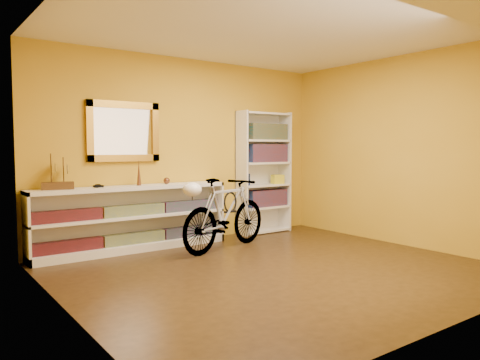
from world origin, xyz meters
TOP-DOWN VIEW (x-y plane):
  - floor at (0.00, 0.00)m, footprint 4.50×4.00m
  - ceiling at (0.00, 0.00)m, footprint 4.50×4.00m
  - back_wall at (0.00, 2.00)m, footprint 4.50×0.01m
  - left_wall at (-2.25, 0.00)m, footprint 0.01×4.00m
  - right_wall at (2.25, 0.00)m, footprint 0.01×4.00m
  - gilt_mirror at (-0.95, 1.97)m, footprint 0.98×0.06m
  - wall_socket at (0.90, 1.99)m, footprint 0.09×0.02m
  - console_unit at (-0.90, 1.81)m, footprint 2.60×0.35m
  - cd_row_lower at (-0.90, 1.79)m, footprint 2.50×0.13m
  - cd_row_upper at (-0.90, 1.79)m, footprint 2.50×0.13m
  - model_ship at (-1.83, 1.81)m, footprint 0.38×0.20m
  - toy_car at (-1.35, 1.81)m, footprint 0.00×0.01m
  - bronze_ornament at (-0.82, 1.81)m, footprint 0.06×0.06m
  - decorative_orb at (-0.42, 1.81)m, footprint 0.09×0.09m
  - bookcase at (1.30, 1.84)m, footprint 0.90×0.30m
  - book_row_a at (1.35, 1.84)m, footprint 0.70×0.22m
  - book_row_b at (1.35, 1.84)m, footprint 0.70×0.22m
  - book_row_c at (1.35, 1.84)m, footprint 0.70×0.22m
  - travel_mug at (0.96, 1.82)m, footprint 0.08×0.08m
  - red_tin at (1.10, 1.87)m, footprint 0.19×0.19m
  - yellow_bag at (1.55, 1.80)m, footprint 0.20×0.15m
  - bicycle at (0.11, 1.17)m, footprint 0.83×1.67m
  - helmet at (-0.49, 1.01)m, footprint 0.23×0.22m
  - u_lock at (0.20, 1.20)m, footprint 0.21×0.02m

SIDE VIEW (x-z plane):
  - floor at x=0.00m, z-range -0.01..0.00m
  - cd_row_lower at x=-0.90m, z-range 0.10..0.24m
  - wall_socket at x=0.90m, z-range 0.21..0.29m
  - console_unit at x=-0.90m, z-range 0.00..0.85m
  - bicycle at x=0.11m, z-range 0.00..0.95m
  - cd_row_upper at x=-0.90m, z-range 0.47..0.60m
  - book_row_a at x=1.35m, z-range 0.42..0.68m
  - u_lock at x=0.20m, z-range 0.52..0.72m
  - yellow_bag at x=1.55m, z-range 0.76..0.91m
  - helmet at x=-0.49m, z-range 0.75..0.93m
  - toy_car at x=-1.35m, z-range 0.85..0.85m
  - travel_mug at x=0.96m, z-range 0.77..0.95m
  - decorative_orb at x=-0.42m, z-range 0.85..0.94m
  - bookcase at x=1.30m, z-range 0.00..1.90m
  - bronze_ornament at x=-0.82m, z-range 0.85..1.18m
  - model_ship at x=-1.83m, z-range 0.85..1.27m
  - book_row_b at x=1.35m, z-range 1.11..1.40m
  - back_wall at x=0.00m, z-range 0.00..2.60m
  - left_wall at x=-2.25m, z-range 0.00..2.60m
  - right_wall at x=2.25m, z-range 0.00..2.60m
  - gilt_mirror at x=-0.95m, z-range 1.16..1.94m
  - red_tin at x=1.10m, z-range 1.46..1.65m
  - book_row_c at x=1.35m, z-range 1.46..1.71m
  - ceiling at x=0.00m, z-range 2.60..2.61m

